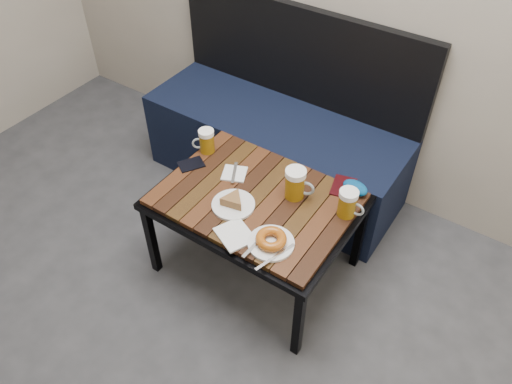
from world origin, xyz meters
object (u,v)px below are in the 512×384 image
Objects in this scene: plate_pie at (233,202)px; plate_bagel at (271,241)px; cafe_table at (256,204)px; knit_pouch at (355,188)px; passport_burgundy at (343,187)px; passport_navy at (191,164)px; beer_mug_right at (348,203)px; beer_mug_left at (206,141)px; bench at (277,142)px; beer_mug_centre at (296,184)px.

plate_pie and plate_bagel have the same top height.
knit_pouch reaches higher than cafe_table.
passport_navy is at bearing -172.54° from passport_burgundy.
beer_mug_right is 0.94× the size of passport_burgundy.
cafe_table is 7.23× the size of beer_mug_left.
passport_burgundy is at bearing 52.98° from passport_navy.
knit_pouch is at bearing 37.92° from cafe_table.
bench reaches higher than beer_mug_left.
cafe_table is 0.43m from knit_pouch.
bench is 0.62m from passport_navy.
beer_mug_centre is (0.13, 0.10, 0.11)m from cafe_table.
passport_burgundy is (0.64, 0.13, -0.06)m from beer_mug_left.
bench reaches higher than plate_pie.
beer_mug_centre is 0.23m from beer_mug_right.
passport_burgundy is at bearing 180.00° from knit_pouch.
bench is 0.82m from beer_mug_right.
beer_mug_centre is 1.06× the size of passport_burgundy.
plate_bagel is (0.56, -0.31, -0.04)m from beer_mug_left.
plate_bagel is at bearing -107.41° from knit_pouch.
beer_mug_centre is at bearing 41.77° from passport_navy.
plate_pie is 0.33m from passport_navy.
beer_mug_left is 1.04× the size of passport_navy.
beer_mug_right is at bearing 28.05° from plate_pie.
plate_pie is at bearing -116.50° from cafe_table.
beer_mug_centre reaches higher than cafe_table.
cafe_table is 5.94× the size of beer_mug_centre.
beer_mug_left is 0.39m from plate_pie.
beer_mug_centre is at bearing -140.90° from knit_pouch.
plate_bagel reaches higher than passport_navy.
cafe_table is 3.54× the size of plate_bagel.
knit_pouch is (0.33, 0.26, 0.07)m from cafe_table.
cafe_table is at bearing -151.21° from passport_burgundy.
beer_mug_right is at bearing 40.48° from passport_navy.
cafe_table is at bearing 120.53° from beer_mug_left.
plate_bagel reaches higher than passport_burgundy.
bench reaches higher than beer_mug_centre.
bench is 0.68m from beer_mug_centre.
beer_mug_left reaches higher than passport_burgundy.
knit_pouch is at bearing -28.84° from bench.
beer_mug_right is at bearing -73.42° from passport_burgundy.
plate_pie is 1.36× the size of passport_burgundy.
beer_mug_centre is at bearing 136.45° from beer_mug_left.
beer_mug_centre is at bearing -146.17° from passport_burgundy.
passport_navy is at bearing 50.85° from beer_mug_left.
beer_mug_left reaches higher than passport_navy.
beer_mug_left is (-0.36, 0.13, 0.10)m from cafe_table.
knit_pouch is at bearing 101.84° from beer_mug_right.
beer_mug_centre reaches higher than plate_bagel.
cafe_table is 7.51× the size of passport_navy.
beer_mug_left is 0.87× the size of passport_burgundy.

